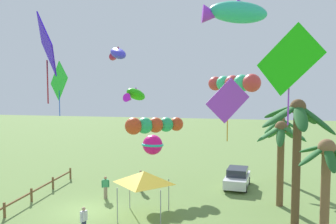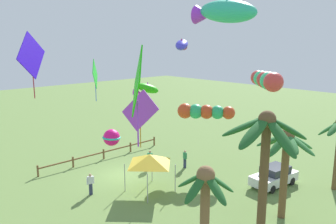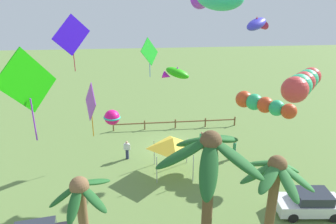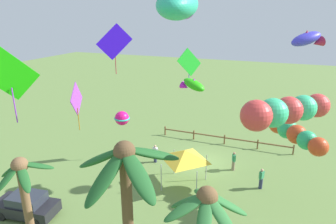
{
  "view_description": "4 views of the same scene",
  "coord_description": "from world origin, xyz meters",
  "px_view_note": "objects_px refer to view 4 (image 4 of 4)",
  "views": [
    {
      "loc": [
        22.77,
        9.55,
        8.43
      ],
      "look_at": [
        0.78,
        5.47,
        6.53
      ],
      "focal_mm": 41.03,
      "sensor_mm": 36.0,
      "label": 1
    },
    {
      "loc": [
        15.11,
        21.66,
        10.71
      ],
      "look_at": [
        0.65,
        6.12,
        6.32
      ],
      "focal_mm": 36.09,
      "sensor_mm": 36.0,
      "label": 2
    },
    {
      "loc": [
        3.0,
        23.64,
        12.23
      ],
      "look_at": [
        0.9,
        5.2,
        5.37
      ],
      "focal_mm": 32.32,
      "sensor_mm": 36.0,
      "label": 3
    },
    {
      "loc": [
        -5.44,
        22.04,
        12.04
      ],
      "look_at": [
        1.01,
        5.62,
        6.17
      ],
      "focal_mm": 31.48,
      "sensor_mm": 36.0,
      "label": 4
    }
  ],
  "objects_px": {
    "spectator_2": "(234,161)",
    "kite_diamond_2": "(189,63)",
    "festival_tent": "(185,155)",
    "kite_diamond_4": "(77,100)",
    "parked_car_1": "(26,205)",
    "spectator_0": "(155,153)",
    "palm_tree_2": "(24,190)",
    "kite_tube_9": "(294,133)",
    "kite_diamond_1": "(9,75)",
    "spectator_1": "(261,178)",
    "kite_fish_3": "(193,85)",
    "kite_fish_6": "(308,39)",
    "palm_tree_1": "(126,180)",
    "kite_tube_0": "(285,111)",
    "palm_tree_0": "(206,218)",
    "kite_ball_5": "(122,118)",
    "kite_diamond_8": "(114,42)",
    "kite_fish_7": "(178,5)"
  },
  "relations": [
    {
      "from": "spectator_1",
      "to": "kite_fish_3",
      "type": "xyz_separation_m",
      "value": [
        5.03,
        1.0,
        6.69
      ]
    },
    {
      "from": "palm_tree_2",
      "to": "kite_diamond_8",
      "type": "relative_size",
      "value": 1.47
    },
    {
      "from": "spectator_2",
      "to": "kite_diamond_2",
      "type": "height_order",
      "value": "kite_diamond_2"
    },
    {
      "from": "spectator_1",
      "to": "kite_fish_3",
      "type": "height_order",
      "value": "kite_fish_3"
    },
    {
      "from": "kite_tube_0",
      "to": "kite_tube_9",
      "type": "relative_size",
      "value": 0.91
    },
    {
      "from": "palm_tree_2",
      "to": "kite_tube_0",
      "type": "distance_m",
      "value": 12.4
    },
    {
      "from": "palm_tree_0",
      "to": "festival_tent",
      "type": "bearing_deg",
      "value": -66.58
    },
    {
      "from": "spectator_1",
      "to": "parked_car_1",
      "type": "bearing_deg",
      "value": 32.47
    },
    {
      "from": "kite_diamond_1",
      "to": "kite_fish_7",
      "type": "bearing_deg",
      "value": -164.42
    },
    {
      "from": "kite_diamond_2",
      "to": "kite_fish_3",
      "type": "bearing_deg",
      "value": 110.66
    },
    {
      "from": "kite_diamond_1",
      "to": "kite_diamond_8",
      "type": "bearing_deg",
      "value": -89.77
    },
    {
      "from": "palm_tree_2",
      "to": "kite_diamond_8",
      "type": "bearing_deg",
      "value": -80.63
    },
    {
      "from": "palm_tree_1",
      "to": "spectator_1",
      "type": "distance_m",
      "value": 12.57
    },
    {
      "from": "spectator_0",
      "to": "kite_fish_3",
      "type": "distance_m",
      "value": 7.87
    },
    {
      "from": "kite_tube_0",
      "to": "kite_fish_3",
      "type": "relative_size",
      "value": 1.84
    },
    {
      "from": "palm_tree_0",
      "to": "kite_tube_9",
      "type": "xyz_separation_m",
      "value": [
        -3.33,
        -9.45,
        0.57
      ]
    },
    {
      "from": "palm_tree_2",
      "to": "kite_fish_3",
      "type": "bearing_deg",
      "value": -117.17
    },
    {
      "from": "spectator_0",
      "to": "kite_fish_6",
      "type": "height_order",
      "value": "kite_fish_6"
    },
    {
      "from": "palm_tree_1",
      "to": "parked_car_1",
      "type": "height_order",
      "value": "palm_tree_1"
    },
    {
      "from": "spectator_0",
      "to": "spectator_1",
      "type": "relative_size",
      "value": 1.0
    },
    {
      "from": "parked_car_1",
      "to": "kite_diamond_4",
      "type": "xyz_separation_m",
      "value": [
        -3.24,
        -1.76,
        6.69
      ]
    },
    {
      "from": "parked_car_1",
      "to": "kite_diamond_8",
      "type": "relative_size",
      "value": 1.02
    },
    {
      "from": "spectator_2",
      "to": "kite_diamond_8",
      "type": "bearing_deg",
      "value": 5.82
    },
    {
      "from": "parked_car_1",
      "to": "kite_tube_9",
      "type": "xyz_separation_m",
      "value": [
        -15.05,
        -7.93,
        4.08
      ]
    },
    {
      "from": "spectator_2",
      "to": "kite_ball_5",
      "type": "relative_size",
      "value": 1.08
    },
    {
      "from": "spectator_2",
      "to": "kite_fish_6",
      "type": "bearing_deg",
      "value": -175.29
    },
    {
      "from": "kite_ball_5",
      "to": "palm_tree_2",
      "type": "bearing_deg",
      "value": 84.51
    },
    {
      "from": "palm_tree_0",
      "to": "kite_ball_5",
      "type": "distance_m",
      "value": 10.46
    },
    {
      "from": "kite_diamond_2",
      "to": "kite_diamond_8",
      "type": "height_order",
      "value": "kite_diamond_8"
    },
    {
      "from": "palm_tree_1",
      "to": "kite_diamond_4",
      "type": "distance_m",
      "value": 6.68
    },
    {
      "from": "kite_fish_3",
      "to": "kite_diamond_4",
      "type": "relative_size",
      "value": 0.72
    },
    {
      "from": "parked_car_1",
      "to": "kite_ball_5",
      "type": "relative_size",
      "value": 2.79
    },
    {
      "from": "palm_tree_1",
      "to": "kite_ball_5",
      "type": "xyz_separation_m",
      "value": [
        4.47,
        -7.44,
        -0.34
      ]
    },
    {
      "from": "spectator_1",
      "to": "kite_tube_9",
      "type": "bearing_deg",
      "value": 161.0
    },
    {
      "from": "palm_tree_1",
      "to": "kite_tube_0",
      "type": "height_order",
      "value": "kite_tube_0"
    },
    {
      "from": "spectator_0",
      "to": "kite_tube_9",
      "type": "bearing_deg",
      "value": 172.0
    },
    {
      "from": "festival_tent",
      "to": "kite_diamond_4",
      "type": "xyz_separation_m",
      "value": [
        4.83,
        5.14,
        4.97
      ]
    },
    {
      "from": "festival_tent",
      "to": "kite_diamond_4",
      "type": "relative_size",
      "value": 0.98
    },
    {
      "from": "kite_fish_6",
      "to": "kite_fish_3",
      "type": "bearing_deg",
      "value": 25.67
    },
    {
      "from": "spectator_0",
      "to": "palm_tree_2",
      "type": "bearing_deg",
      "value": 83.04
    },
    {
      "from": "palm_tree_2",
      "to": "kite_fish_6",
      "type": "relative_size",
      "value": 2.29
    },
    {
      "from": "kite_diamond_4",
      "to": "kite_tube_9",
      "type": "distance_m",
      "value": 13.57
    },
    {
      "from": "kite_tube_9",
      "to": "kite_diamond_1",
      "type": "bearing_deg",
      "value": 31.83
    },
    {
      "from": "festival_tent",
      "to": "kite_fish_7",
      "type": "height_order",
      "value": "kite_fish_7"
    },
    {
      "from": "spectator_0",
      "to": "spectator_2",
      "type": "height_order",
      "value": "same"
    },
    {
      "from": "palm_tree_2",
      "to": "kite_fish_7",
      "type": "distance_m",
      "value": 11.14
    },
    {
      "from": "festival_tent",
      "to": "kite_fish_6",
      "type": "relative_size",
      "value": 1.12
    },
    {
      "from": "spectator_0",
      "to": "kite_tube_0",
      "type": "height_order",
      "value": "kite_tube_0"
    },
    {
      "from": "kite_fish_6",
      "to": "kite_tube_9",
      "type": "bearing_deg",
      "value": 86.64
    },
    {
      "from": "parked_car_1",
      "to": "kite_fish_3",
      "type": "xyz_separation_m",
      "value": [
        -8.33,
        -7.51,
        6.75
      ]
    }
  ]
}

